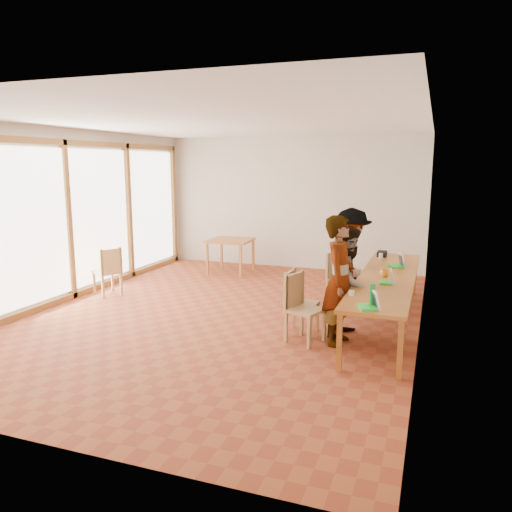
{
  "coord_description": "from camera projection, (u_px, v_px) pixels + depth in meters",
  "views": [
    {
      "loc": [
        3.11,
        -7.09,
        2.39
      ],
      "look_at": [
        0.76,
        -0.55,
        1.1
      ],
      "focal_mm": 35.0,
      "sensor_mm": 36.0,
      "label": 1
    }
  ],
  "objects": [
    {
      "name": "laptop_far",
      "position": [
        398.0,
        263.0,
        8.04
      ],
      "size": [
        0.31,
        0.32,
        0.22
      ],
      "rotation": [
        0.0,
        0.0,
        0.37
      ],
      "color": "#25DA38",
      "rests_on": "communal_table"
    },
    {
      "name": "person_mid",
      "position": [
        349.0,
        281.0,
        6.93
      ],
      "size": [
        0.71,
        0.84,
        1.55
      ],
      "primitive_type": "imported",
      "rotation": [
        0.0,
        0.0,
        1.4
      ],
      "color": "gray",
      "rests_on": "ground"
    },
    {
      "name": "chair_near",
      "position": [
        300.0,
        300.0,
        6.76
      ],
      "size": [
        0.55,
        0.55,
        0.5
      ],
      "rotation": [
        0.0,
        0.0,
        -0.35
      ],
      "color": "tan",
      "rests_on": "ground"
    },
    {
      "name": "black_pouch",
      "position": [
        382.0,
        254.0,
        8.96
      ],
      "size": [
        0.16,
        0.26,
        0.09
      ],
      "primitive_type": "cube",
      "color": "black",
      "rests_on": "communal_table"
    },
    {
      "name": "laptop_near",
      "position": [
        371.0,
        303.0,
        5.72
      ],
      "size": [
        0.29,
        0.31,
        0.22
      ],
      "rotation": [
        0.0,
        0.0,
        0.35
      ],
      "color": "#25DA38",
      "rests_on": "communal_table"
    },
    {
      "name": "side_table",
      "position": [
        231.0,
        243.0,
        10.99
      ],
      "size": [
        0.9,
        0.9,
        0.75
      ],
      "rotation": [
        0.0,
        0.0,
        0.05
      ],
      "color": "#AE7226",
      "rests_on": "ground"
    },
    {
      "name": "green_bottle",
      "position": [
        372.0,
        295.0,
        5.78
      ],
      "size": [
        0.07,
        0.07,
        0.28
      ],
      "primitive_type": "cylinder",
      "color": "#197A2B",
      "rests_on": "communal_table"
    },
    {
      "name": "wall_back",
      "position": [
        292.0,
        203.0,
        11.46
      ],
      "size": [
        6.0,
        0.1,
        3.0
      ],
      "primitive_type": "cube",
      "color": "beige",
      "rests_on": "ground"
    },
    {
      "name": "person_near",
      "position": [
        339.0,
        280.0,
        6.61
      ],
      "size": [
        0.42,
        0.63,
        1.73
      ],
      "primitive_type": "imported",
      "rotation": [
        0.0,
        0.0,
        1.57
      ],
      "color": "gray",
      "rests_on": "ground"
    },
    {
      "name": "ground",
      "position": [
        223.0,
        314.0,
        8.03
      ],
      "size": [
        8.0,
        8.0,
        0.0
      ],
      "primitive_type": "plane",
      "color": "#974624",
      "rests_on": "ground"
    },
    {
      "name": "chair_far",
      "position": [
        335.0,
        272.0,
        8.63
      ],
      "size": [
        0.45,
        0.45,
        0.48
      ],
      "rotation": [
        0.0,
        0.0,
        -0.07
      ],
      "color": "tan",
      "rests_on": "ground"
    },
    {
      "name": "wall_front",
      "position": [
        25.0,
        275.0,
        4.06
      ],
      "size": [
        6.0,
        0.1,
        3.0
      ],
      "primitive_type": "cube",
      "color": "beige",
      "rests_on": "ground"
    },
    {
      "name": "condiment_cup",
      "position": [
        352.0,
        293.0,
        6.3
      ],
      "size": [
        0.08,
        0.08,
        0.06
      ],
      "primitive_type": "cylinder",
      "color": "white",
      "rests_on": "communal_table"
    },
    {
      "name": "chair_spare",
      "position": [
        109.0,
        266.0,
        9.07
      ],
      "size": [
        0.56,
        0.56,
        0.48
      ],
      "rotation": [
        0.0,
        0.0,
        2.65
      ],
      "color": "tan",
      "rests_on": "ground"
    },
    {
      "name": "communal_table",
      "position": [
        387.0,
        279.0,
        7.39
      ],
      "size": [
        0.8,
        4.0,
        0.75
      ],
      "color": "#AE7226",
      "rests_on": "ground"
    },
    {
      "name": "pink_phone",
      "position": [
        406.0,
        259.0,
        8.63
      ],
      "size": [
        0.05,
        0.1,
        0.01
      ],
      "primitive_type": "cube",
      "color": "#DB4C70",
      "rests_on": "communal_table"
    },
    {
      "name": "chair_empty",
      "position": [
        343.0,
        263.0,
        9.51
      ],
      "size": [
        0.51,
        0.51,
        0.45
      ],
      "rotation": [
        0.0,
        0.0,
        -0.35
      ],
      "color": "tan",
      "rests_on": "ground"
    },
    {
      "name": "window_wall",
      "position": [
        67.0,
        215.0,
        8.74
      ],
      "size": [
        0.1,
        8.0,
        3.0
      ],
      "primitive_type": "cube",
      "color": "white",
      "rests_on": "ground"
    },
    {
      "name": "person_far",
      "position": [
        350.0,
        261.0,
        8.04
      ],
      "size": [
        0.85,
        1.2,
        1.7
      ],
      "primitive_type": "imported",
      "rotation": [
        0.0,
        0.0,
        1.78
      ],
      "color": "gray",
      "rests_on": "ground"
    },
    {
      "name": "chair_mid",
      "position": [
        296.0,
        295.0,
        7.08
      ],
      "size": [
        0.43,
        0.43,
        0.48
      ],
      "rotation": [
        0.0,
        0.0,
        -0.04
      ],
      "color": "tan",
      "rests_on": "ground"
    },
    {
      "name": "wall_right",
      "position": [
        425.0,
        230.0,
        6.76
      ],
      "size": [
        0.1,
        8.0,
        3.0
      ],
      "primitive_type": "cube",
      "color": "beige",
      "rests_on": "ground"
    },
    {
      "name": "yellow_mug",
      "position": [
        385.0,
        273.0,
        7.32
      ],
      "size": [
        0.16,
        0.16,
        0.11
      ],
      "primitive_type": "imported",
      "rotation": [
        0.0,
        0.0,
        0.16
      ],
      "color": "orange",
      "rests_on": "communal_table"
    },
    {
      "name": "ceiling",
      "position": [
        221.0,
        121.0,
        7.48
      ],
      "size": [
        6.0,
        8.0,
        0.04
      ],
      "primitive_type": "cube",
      "color": "white",
      "rests_on": "wall_back"
    },
    {
      "name": "clear_glass",
      "position": [
        381.0,
        256.0,
        8.76
      ],
      "size": [
        0.07,
        0.07,
        0.09
      ],
      "primitive_type": "cylinder",
      "color": "silver",
      "rests_on": "communal_table"
    },
    {
      "name": "laptop_mid",
      "position": [
        389.0,
        280.0,
        6.92
      ],
      "size": [
        0.22,
        0.25,
        0.2
      ],
      "rotation": [
        0.0,
        0.0,
        0.1
      ],
      "color": "#25DA38",
      "rests_on": "communal_table"
    }
  ]
}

